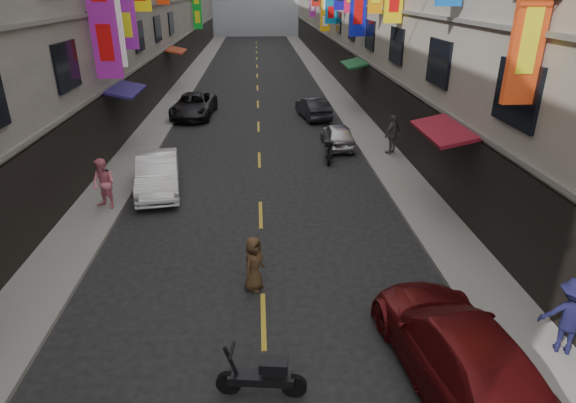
{
  "coord_description": "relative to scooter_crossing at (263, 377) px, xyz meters",
  "views": [
    {
      "loc": [
        -0.0,
        2.45,
        7.39
      ],
      "look_at": [
        0.52,
        10.75,
        3.7
      ],
      "focal_mm": 30.0,
      "sensor_mm": 36.0,
      "label": 1
    }
  ],
  "objects": [
    {
      "name": "car_right_near",
      "position": [
        3.92,
        0.16,
        0.33
      ],
      "size": [
        2.75,
        5.53,
        1.54
      ],
      "primitive_type": "imported",
      "rotation": [
        0.0,
        0.0,
        3.25
      ],
      "color": "#5C0F11",
      "rests_on": "ground"
    },
    {
      "name": "sidewalk_left",
      "position": [
        -5.96,
        32.33,
        -0.38
      ],
      "size": [
        2.0,
        90.0,
        0.12
      ],
      "primitive_type": "cube",
      "color": "slate",
      "rests_on": "ground"
    },
    {
      "name": "pedestrian_lfar",
      "position": [
        -5.5,
        9.03,
        0.6
      ],
      "size": [
        1.08,
        0.96,
        1.84
      ],
      "primitive_type": "imported",
      "rotation": [
        0.0,
        0.0,
        -0.49
      ],
      "color": "pink",
      "rests_on": "sidewalk_left"
    },
    {
      "name": "pedestrian_rfar",
      "position": [
        6.39,
        14.57,
        0.62
      ],
      "size": [
        1.26,
        1.18,
        1.89
      ],
      "primitive_type": "imported",
      "rotation": [
        0.0,
        0.0,
        3.81
      ],
      "color": "slate",
      "rests_on": "sidewalk_right"
    },
    {
      "name": "car_left_mid",
      "position": [
        -3.96,
        10.78,
        0.29
      ],
      "size": [
        2.23,
        4.66,
        1.47
      ],
      "primitive_type": "imported",
      "rotation": [
        0.0,
        0.0,
        0.16
      ],
      "color": "white",
      "rests_on": "ground"
    },
    {
      "name": "pedestrian_rnear",
      "position": [
        6.57,
        0.74,
        0.58
      ],
      "size": [
        1.31,
        1.06,
        1.8
      ],
      "primitive_type": "imported",
      "rotation": [
        0.0,
        0.0,
        2.67
      ],
      "color": "#141437",
      "rests_on": "sidewalk_right"
    },
    {
      "name": "scooter_far_right",
      "position": [
        3.28,
        14.07,
        0.0
      ],
      "size": [
        0.54,
        1.8,
        1.14
      ],
      "rotation": [
        0.0,
        0.0,
        3.03
      ],
      "color": "black",
      "rests_on": "ground"
    },
    {
      "name": "car_right_mid",
      "position": [
        4.04,
        16.2,
        0.16
      ],
      "size": [
        1.42,
        3.53,
        1.2
      ],
      "primitive_type": "imported",
      "rotation": [
        0.0,
        0.0,
        3.14
      ],
      "color": "silver",
      "rests_on": "ground"
    },
    {
      "name": "pedestrian_crossing",
      "position": [
        -0.18,
        3.72,
        0.32
      ],
      "size": [
        0.81,
        0.9,
        1.53
      ],
      "primitive_type": "imported",
      "rotation": [
        0.0,
        0.0,
        1.05
      ],
      "color": "#47311C",
      "rests_on": "ground"
    },
    {
      "name": "street_awnings",
      "position": [
        -1.22,
        16.33,
        2.56
      ],
      "size": [
        13.99,
        35.2,
        0.41
      ],
      "color": "#134929",
      "rests_on": "ground"
    },
    {
      "name": "car_right_far",
      "position": [
        3.44,
        22.14,
        0.2
      ],
      "size": [
        2.0,
        4.08,
        1.29
      ],
      "primitive_type": "imported",
      "rotation": [
        0.0,
        0.0,
        3.31
      ],
      "color": "#23232A",
      "rests_on": "ground"
    },
    {
      "name": "scooter_crossing",
      "position": [
        0.0,
        0.0,
        0.0
      ],
      "size": [
        1.8,
        0.55,
        1.14
      ],
      "rotation": [
        0.0,
        0.0,
        1.45
      ],
      "color": "black",
      "rests_on": "ground"
    },
    {
      "name": "sidewalk_right",
      "position": [
        6.04,
        32.33,
        -0.38
      ],
      "size": [
        2.0,
        90.0,
        0.12
      ],
      "primitive_type": "cube",
      "color": "slate",
      "rests_on": "ground"
    },
    {
      "name": "car_left_far",
      "position": [
        -3.96,
        22.99,
        0.27
      ],
      "size": [
        2.71,
        5.26,
        1.42
      ],
      "primitive_type": "imported",
      "rotation": [
        0.0,
        0.0,
        -0.07
      ],
      "color": "black",
      "rests_on": "ground"
    },
    {
      "name": "lane_markings",
      "position": [
        0.04,
        29.33,
        -0.44
      ],
      "size": [
        0.12,
        80.2,
        0.01
      ],
      "color": "gold",
      "rests_on": "ground"
    }
  ]
}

